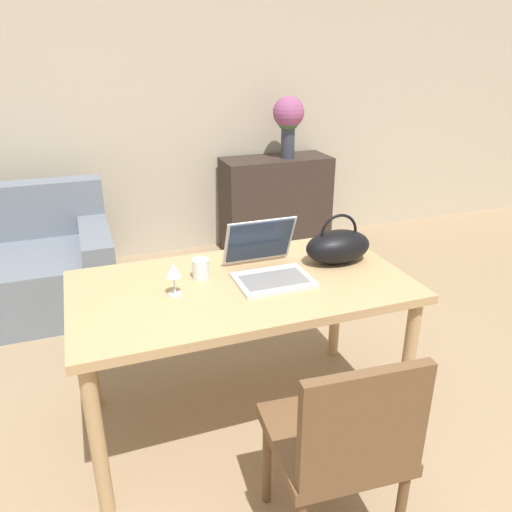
# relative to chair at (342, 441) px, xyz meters

# --- Properties ---
(wall_back) EXTENTS (10.00, 0.06, 2.70)m
(wall_back) POSITION_rel_chair_xyz_m (-0.16, 3.13, 0.85)
(wall_back) COLOR #BCB29E
(wall_back) RESTS_ON ground_plane
(dining_table) EXTENTS (1.50, 0.80, 0.75)m
(dining_table) POSITION_rel_chair_xyz_m (-0.09, 0.78, 0.16)
(dining_table) COLOR tan
(dining_table) RESTS_ON ground_plane
(chair) EXTENTS (0.47, 0.47, 0.87)m
(chair) POSITION_rel_chair_xyz_m (0.00, 0.00, 0.00)
(chair) COLOR brown
(chair) RESTS_ON ground_plane
(sideboard) EXTENTS (0.94, 0.40, 0.83)m
(sideboard) POSITION_rel_chair_xyz_m (0.91, 2.84, -0.08)
(sideboard) COLOR #332823
(sideboard) RESTS_ON ground_plane
(laptop) EXTENTS (0.34, 0.37, 0.25)m
(laptop) POSITION_rel_chair_xyz_m (0.04, 0.83, 0.32)
(laptop) COLOR silver
(laptop) RESTS_ON dining_table
(drinking_glass) EXTENTS (0.08, 0.08, 0.09)m
(drinking_glass) POSITION_rel_chair_xyz_m (-0.25, 0.89, 0.30)
(drinking_glass) COLOR silver
(drinking_glass) RESTS_ON dining_table
(wine_glass) EXTENTS (0.07, 0.07, 0.14)m
(wine_glass) POSITION_rel_chair_xyz_m (-0.40, 0.77, 0.35)
(wine_glass) COLOR silver
(wine_glass) RESTS_ON dining_table
(handbag) EXTENTS (0.33, 0.20, 0.25)m
(handbag) POSITION_rel_chair_xyz_m (0.42, 0.84, 0.33)
(handbag) COLOR black
(handbag) RESTS_ON dining_table
(flower_vase) EXTENTS (0.26, 0.26, 0.51)m
(flower_vase) POSITION_rel_chair_xyz_m (1.00, 2.81, 0.67)
(flower_vase) COLOR #333847
(flower_vase) RESTS_ON sideboard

